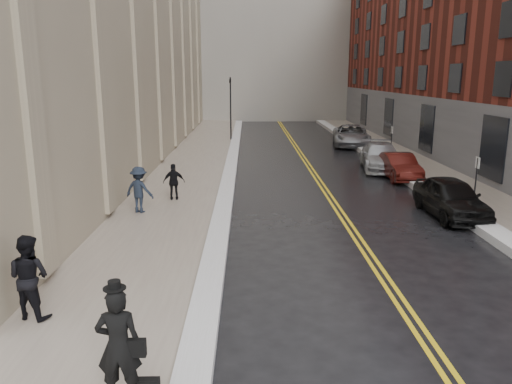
{
  "coord_description": "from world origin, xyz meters",
  "views": [
    {
      "loc": [
        -1.2,
        -11.31,
        5.39
      ],
      "look_at": [
        -0.93,
        4.77,
        1.6
      ],
      "focal_mm": 35.0,
      "sensor_mm": 36.0,
      "label": 1
    }
  ],
  "objects_px": {
    "car_silver_far": "(351,136)",
    "pedestrian_c": "(174,182)",
    "pedestrian_a": "(29,277)",
    "car_silver_near": "(381,157)",
    "pedestrian_b": "(139,190)",
    "car_black": "(451,198)",
    "car_maroon": "(399,166)",
    "pedestrian_main": "(119,346)"
  },
  "relations": [
    {
      "from": "car_silver_near",
      "to": "pedestrian_c",
      "type": "xyz_separation_m",
      "value": [
        -10.89,
        -7.65,
        0.17
      ]
    },
    {
      "from": "pedestrian_a",
      "to": "car_silver_far",
      "type": "bearing_deg",
      "value": -96.89
    },
    {
      "from": "pedestrian_b",
      "to": "pedestrian_c",
      "type": "relative_size",
      "value": 1.16
    },
    {
      "from": "car_silver_near",
      "to": "pedestrian_c",
      "type": "bearing_deg",
      "value": -137.5
    },
    {
      "from": "car_black",
      "to": "car_maroon",
      "type": "relative_size",
      "value": 1.08
    },
    {
      "from": "pedestrian_a",
      "to": "pedestrian_b",
      "type": "xyz_separation_m",
      "value": [
        0.57,
        8.66,
        -0.05
      ]
    },
    {
      "from": "car_black",
      "to": "pedestrian_c",
      "type": "height_order",
      "value": "pedestrian_c"
    },
    {
      "from": "car_silver_near",
      "to": "pedestrian_c",
      "type": "distance_m",
      "value": 13.31
    },
    {
      "from": "pedestrian_main",
      "to": "car_silver_near",
      "type": "bearing_deg",
      "value": -118.25
    },
    {
      "from": "car_silver_far",
      "to": "pedestrian_b",
      "type": "relative_size",
      "value": 3.21
    },
    {
      "from": "car_silver_near",
      "to": "car_silver_far",
      "type": "distance_m",
      "value": 9.86
    },
    {
      "from": "pedestrian_b",
      "to": "car_silver_far",
      "type": "bearing_deg",
      "value": -101.76
    },
    {
      "from": "car_black",
      "to": "car_maroon",
      "type": "distance_m",
      "value": 7.19
    },
    {
      "from": "pedestrian_b",
      "to": "pedestrian_main",
      "type": "bearing_deg",
      "value": 120.65
    },
    {
      "from": "pedestrian_main",
      "to": "pedestrian_c",
      "type": "xyz_separation_m",
      "value": [
        -1.07,
        13.62,
        -0.21
      ]
    },
    {
      "from": "car_silver_far",
      "to": "pedestrian_main",
      "type": "height_order",
      "value": "pedestrian_main"
    },
    {
      "from": "car_silver_near",
      "to": "pedestrian_a",
      "type": "bearing_deg",
      "value": -116.94
    },
    {
      "from": "car_black",
      "to": "pedestrian_a",
      "type": "distance_m",
      "value": 15.17
    },
    {
      "from": "pedestrian_main",
      "to": "pedestrian_a",
      "type": "bearing_deg",
      "value": -51.16
    },
    {
      "from": "car_maroon",
      "to": "pedestrian_c",
      "type": "relative_size",
      "value": 2.64
    },
    {
      "from": "pedestrian_c",
      "to": "pedestrian_a",
      "type": "bearing_deg",
      "value": 74.49
    },
    {
      "from": "car_maroon",
      "to": "pedestrian_a",
      "type": "bearing_deg",
      "value": -129.57
    },
    {
      "from": "car_black",
      "to": "pedestrian_a",
      "type": "xyz_separation_m",
      "value": [
        -12.65,
        -8.37,
        0.34
      ]
    },
    {
      "from": "car_maroon",
      "to": "pedestrian_main",
      "type": "distance_m",
      "value": 21.09
    },
    {
      "from": "pedestrian_main",
      "to": "pedestrian_c",
      "type": "bearing_deg",
      "value": -88.97
    },
    {
      "from": "pedestrian_main",
      "to": "pedestrian_c",
      "type": "height_order",
      "value": "pedestrian_main"
    },
    {
      "from": "pedestrian_c",
      "to": "car_silver_near",
      "type": "bearing_deg",
      "value": -151.77
    },
    {
      "from": "car_maroon",
      "to": "pedestrian_c",
      "type": "distance_m",
      "value": 12.19
    },
    {
      "from": "car_silver_far",
      "to": "pedestrian_c",
      "type": "bearing_deg",
      "value": -114.72
    },
    {
      "from": "car_black",
      "to": "pedestrian_main",
      "type": "relative_size",
      "value": 2.25
    },
    {
      "from": "car_silver_near",
      "to": "pedestrian_b",
      "type": "height_order",
      "value": "pedestrian_b"
    },
    {
      "from": "car_maroon",
      "to": "car_silver_far",
      "type": "relative_size",
      "value": 0.71
    },
    {
      "from": "car_black",
      "to": "car_silver_near",
      "type": "height_order",
      "value": "car_silver_near"
    },
    {
      "from": "pedestrian_main",
      "to": "pedestrian_a",
      "type": "xyz_separation_m",
      "value": [
        -2.69,
        2.96,
        -0.04
      ]
    },
    {
      "from": "pedestrian_c",
      "to": "car_maroon",
      "type": "bearing_deg",
      "value": -163.18
    },
    {
      "from": "car_maroon",
      "to": "pedestrian_b",
      "type": "xyz_separation_m",
      "value": [
        -12.22,
        -6.9,
        0.37
      ]
    },
    {
      "from": "car_silver_far",
      "to": "pedestrian_c",
      "type": "height_order",
      "value": "pedestrian_c"
    },
    {
      "from": "car_silver_far",
      "to": "car_silver_near",
      "type": "bearing_deg",
      "value": -83.8
    },
    {
      "from": "car_maroon",
      "to": "car_silver_near",
      "type": "distance_m",
      "value": 2.77
    },
    {
      "from": "pedestrian_a",
      "to": "pedestrian_b",
      "type": "relative_size",
      "value": 1.05
    },
    {
      "from": "car_black",
      "to": "car_silver_far",
      "type": "height_order",
      "value": "car_silver_far"
    },
    {
      "from": "car_black",
      "to": "pedestrian_b",
      "type": "relative_size",
      "value": 2.47
    }
  ]
}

